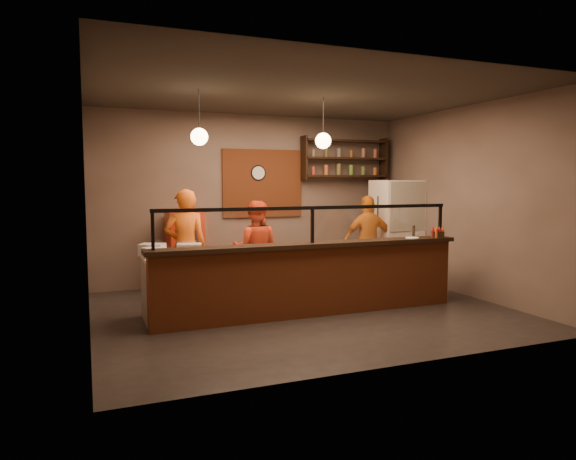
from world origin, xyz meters
name	(u,v)px	position (x,y,z in m)	size (l,w,h in m)	color
floor	(304,310)	(0.00, 0.00, 0.00)	(6.00, 6.00, 0.00)	black
ceiling	(304,94)	(0.00, 0.00, 3.20)	(6.00, 6.00, 0.00)	#363029
wall_back	(253,199)	(0.00, 2.50, 1.60)	(6.00, 6.00, 0.00)	#6B584E
wall_left	(86,208)	(-3.00, 0.00, 1.60)	(5.00, 5.00, 0.00)	#6B584E
wall_right	(467,201)	(3.00, 0.00, 1.60)	(5.00, 5.00, 0.00)	#6B584E
wall_front	(401,214)	(0.00, -2.50, 1.60)	(6.00, 6.00, 0.00)	#6B584E
brick_patch	(263,183)	(0.20, 2.47, 1.90)	(1.60, 0.04, 1.30)	brown
service_counter	(312,281)	(0.00, -0.30, 0.50)	(4.60, 0.25, 1.00)	brown
counter_ledge	(312,245)	(0.00, -0.30, 1.03)	(4.70, 0.37, 0.06)	black
worktop_cabinet	(299,280)	(0.00, 0.20, 0.42)	(4.60, 0.75, 0.85)	gray
worktop	(299,251)	(0.00, 0.20, 0.88)	(4.60, 0.75, 0.05)	beige
sneeze_guard	(312,221)	(0.00, -0.30, 1.37)	(4.50, 0.05, 0.52)	white
wall_shelving	(345,158)	(1.90, 2.32, 2.40)	(1.84, 0.28, 0.85)	black
wall_clock	(258,173)	(0.10, 2.46, 2.10)	(0.30, 0.30, 0.04)	black
pendant_left	(199,137)	(-1.50, 0.20, 2.55)	(0.24, 0.24, 0.77)	black
pendant_right	(323,141)	(0.40, 0.20, 2.55)	(0.24, 0.24, 0.77)	black
cook_left	(186,247)	(-1.56, 1.10, 0.91)	(0.66, 0.43, 1.82)	orange
cook_mid	(255,249)	(-0.39, 1.14, 0.81)	(0.79, 0.61, 1.62)	red
cook_right	(368,241)	(1.85, 1.26, 0.84)	(0.98, 0.41, 1.68)	#C66512
fridge	(396,231)	(2.60, 1.51, 0.98)	(0.82, 0.76, 1.96)	beige
red_cooler	(185,251)	(-1.38, 2.15, 0.70)	(0.60, 0.55, 1.40)	red
pizza_dough	(358,246)	(1.01, 0.18, 0.91)	(0.52, 0.52, 0.01)	beige
prep_tub_a	(189,250)	(-1.67, 0.17, 0.98)	(0.33, 0.27, 0.17)	silver
prep_tub_b	(152,249)	(-2.15, 0.39, 0.98)	(0.33, 0.26, 0.16)	silver
prep_tub_c	(154,252)	(-2.15, 0.18, 0.97)	(0.27, 0.22, 0.14)	white
rolling_pin	(206,251)	(-1.40, 0.33, 0.93)	(0.05, 0.05, 0.32)	yellow
condiment_caddy	(438,234)	(2.13, -0.36, 1.11)	(0.17, 0.13, 0.10)	black
pepper_mill	(414,231)	(1.76, -0.25, 1.15)	(0.04, 0.04, 0.19)	black
small_plate	(412,238)	(1.68, -0.34, 1.07)	(0.21, 0.21, 0.01)	silver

